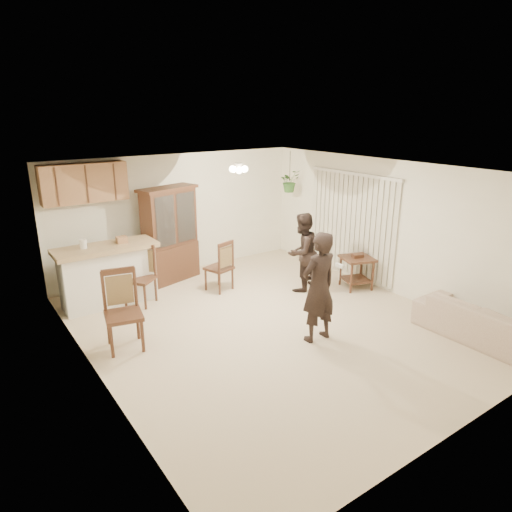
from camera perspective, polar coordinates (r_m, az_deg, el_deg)
floor at (r=7.54m, az=1.76°, el=-8.58°), size 6.50×6.50×0.00m
ceiling at (r=6.81m, az=1.97°, el=10.61°), size 5.50×6.50×0.02m
wall_back at (r=9.78m, az=-9.65°, el=5.19°), size 5.50×0.02×2.50m
wall_front at (r=5.05m, az=24.75°, el=-8.60°), size 5.50×0.02×2.50m
wall_left at (r=5.94m, az=-19.96°, el=-4.06°), size 0.02×6.50×2.50m
wall_right at (r=8.94m, az=16.16°, el=3.52°), size 0.02×6.50×2.50m
breakfast_bar at (r=8.55m, az=-17.95°, el=-2.57°), size 1.60×0.55×1.00m
bar_top at (r=8.38m, az=-18.31°, el=0.96°), size 1.75×0.70×0.08m
upper_cabinets at (r=8.83m, az=-20.70°, el=8.55°), size 1.50×0.34×0.70m
vertical_blinds at (r=9.52m, az=11.76°, el=3.78°), size 0.06×2.30×2.10m
ceiling_fixture at (r=7.91m, az=-2.17°, el=10.90°), size 0.36×0.36×0.20m
hanging_plant at (r=10.17m, az=4.22°, el=9.31°), size 0.43×0.37×0.48m
plant_cord at (r=10.13m, az=4.26°, el=11.13°), size 0.01×0.01×0.65m
sofa at (r=7.73m, az=26.80°, el=-6.98°), size 0.75×1.88×0.73m
adult at (r=6.80m, az=7.85°, el=-3.51°), size 0.66×0.44×1.80m
child at (r=8.75m, az=5.74°, el=-0.07°), size 0.75×0.64×1.35m
china_hutch at (r=9.33m, az=-10.69°, el=2.58°), size 1.30×0.77×1.92m
side_table at (r=9.13m, az=12.44°, el=-1.96°), size 0.72×0.72×0.70m
chair_bar at (r=6.99m, az=-16.09°, el=-8.57°), size 0.62×0.62×1.17m
chair_hutch_left at (r=8.45m, az=-14.25°, el=-3.92°), size 0.66×0.66×1.07m
chair_hutch_right at (r=8.86m, az=-4.64°, el=-2.50°), size 0.55×0.55×1.00m
controller_adult at (r=6.40m, az=10.42°, el=-1.19°), size 0.05×0.15×0.05m
controller_child at (r=8.48m, az=7.70°, el=1.08°), size 0.07×0.14×0.04m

